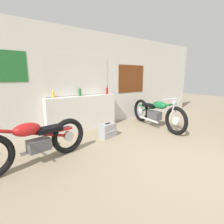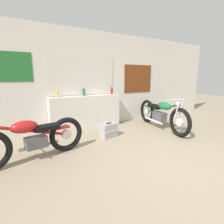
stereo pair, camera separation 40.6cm
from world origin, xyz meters
name	(u,v)px [view 1 (the left image)]	position (x,y,z in m)	size (l,w,h in m)	color
ground_plane	(183,165)	(0.00, 0.00, 0.00)	(24.00, 24.00, 0.00)	gray
wall_back	(90,80)	(0.00, 3.12, 1.40)	(10.00, 0.07, 2.80)	silver
sill_counter	(83,113)	(-0.39, 2.94, 0.49)	(2.11, 0.28, 0.97)	silver
bottle_leftmost	(53,94)	(-1.18, 2.98, 1.07)	(0.06, 0.06, 0.23)	gold
bottle_left_center	(80,92)	(-0.44, 2.95, 1.09)	(0.08, 0.08, 0.27)	#23662D
bottle_center	(107,90)	(0.46, 2.91, 1.09)	(0.07, 0.07, 0.26)	maroon
motorcycle_green	(156,113)	(1.49, 1.82, 0.45)	(0.69, 2.28, 0.95)	black
motorcycle_red	(35,142)	(-2.02, 1.59, 0.42)	(2.03, 0.65, 0.88)	black
hard_case_silver	(108,130)	(-0.21, 1.96, 0.17)	(0.47, 0.31, 0.37)	#9E9EA3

